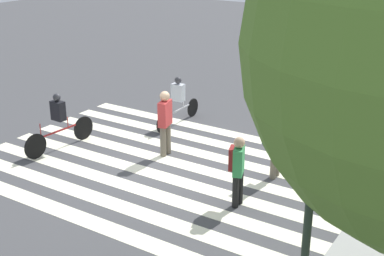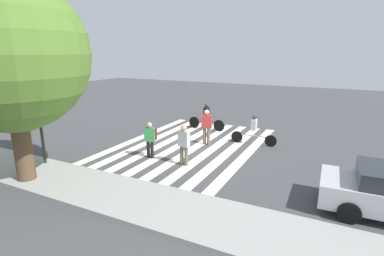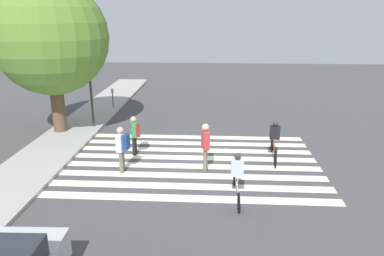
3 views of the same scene
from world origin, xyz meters
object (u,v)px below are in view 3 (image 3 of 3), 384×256
(pedestrian_adult_blue_shirt, at_px, (122,146))
(pedestrian_adult_yellow_jacket, at_px, (135,132))
(pedestrian_adult_tall_backpack, at_px, (205,144))
(traffic_light, at_px, (92,69))
(street_tree, at_px, (51,38))
(cyclist_near_curb, at_px, (274,139))
(parking_meter, at_px, (112,94))
(cyclist_far_lane, at_px, (237,174))

(pedestrian_adult_blue_shirt, distance_m, pedestrian_adult_yellow_jacket, 1.80)
(pedestrian_adult_blue_shirt, height_order, pedestrian_adult_yellow_jacket, pedestrian_adult_blue_shirt)
(pedestrian_adult_tall_backpack, bearing_deg, pedestrian_adult_blue_shirt, -97.47)
(traffic_light, distance_m, street_tree, 2.34)
(cyclist_near_curb, bearing_deg, pedestrian_adult_tall_backpack, 118.19)
(pedestrian_adult_tall_backpack, xyz_separation_m, pedestrian_adult_yellow_jacket, (1.45, 3.01, -0.06))
(pedestrian_adult_tall_backpack, bearing_deg, traffic_light, -144.14)
(parking_meter, xyz_separation_m, cyclist_far_lane, (-10.99, -6.97, -0.15))
(street_tree, height_order, pedestrian_adult_tall_backpack, street_tree)
(traffic_light, xyz_separation_m, cyclist_near_curb, (-3.65, -8.58, -2.24))
(pedestrian_adult_tall_backpack, bearing_deg, cyclist_near_curb, 100.48)
(street_tree, relative_size, cyclist_near_curb, 2.98)
(cyclist_far_lane, bearing_deg, pedestrian_adult_yellow_jacket, 46.63)
(parking_meter, height_order, cyclist_near_curb, cyclist_near_curb)
(cyclist_far_lane, bearing_deg, pedestrian_adult_tall_backpack, 24.37)
(traffic_light, relative_size, pedestrian_adult_yellow_jacket, 2.65)
(parking_meter, relative_size, street_tree, 0.18)
(pedestrian_adult_blue_shirt, xyz_separation_m, cyclist_near_curb, (1.61, -5.90, -0.17))
(traffic_light, bearing_deg, pedestrian_adult_tall_backpack, -130.31)
(cyclist_near_curb, bearing_deg, street_tree, 78.30)
(traffic_light, relative_size, cyclist_near_curb, 1.80)
(cyclist_near_curb, height_order, cyclist_far_lane, cyclist_near_curb)
(parking_meter, relative_size, pedestrian_adult_yellow_jacket, 0.81)
(cyclist_near_curb, bearing_deg, parking_meter, 53.04)
(pedestrian_adult_blue_shirt, bearing_deg, pedestrian_adult_yellow_jacket, 6.62)
(pedestrian_adult_yellow_jacket, bearing_deg, cyclist_far_lane, -151.76)
(street_tree, bearing_deg, cyclist_near_curb, -105.58)
(cyclist_far_lane, bearing_deg, parking_meter, 30.97)
(traffic_light, height_order, cyclist_near_curb, traffic_light)
(parking_meter, height_order, pedestrian_adult_tall_backpack, pedestrian_adult_tall_backpack)
(traffic_light, height_order, parking_meter, traffic_light)
(pedestrian_adult_yellow_jacket, bearing_deg, traffic_light, 18.96)
(pedestrian_adult_yellow_jacket, bearing_deg, parking_meter, 1.72)
(traffic_light, bearing_deg, pedestrian_adult_yellow_jacket, -141.25)
(pedestrian_adult_blue_shirt, xyz_separation_m, pedestrian_adult_yellow_jacket, (1.80, -0.10, -0.06))
(street_tree, distance_m, cyclist_near_curb, 11.17)
(pedestrian_adult_blue_shirt, relative_size, pedestrian_adult_tall_backpack, 0.96)
(parking_meter, bearing_deg, pedestrian_adult_tall_backpack, -146.09)
(pedestrian_adult_blue_shirt, height_order, cyclist_near_curb, pedestrian_adult_blue_shirt)
(parking_meter, xyz_separation_m, pedestrian_adult_yellow_jacket, (-7.31, -2.88, -0.03))
(parking_meter, bearing_deg, pedestrian_adult_yellow_jacket, -158.50)
(pedestrian_adult_yellow_jacket, height_order, cyclist_far_lane, pedestrian_adult_yellow_jacket)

